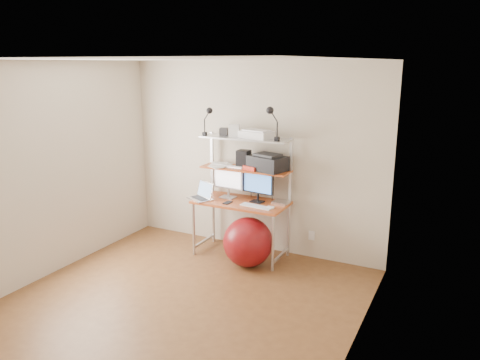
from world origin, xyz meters
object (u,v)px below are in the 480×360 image
Objects in this scene: laptop at (202,195)px; exercise_ball at (248,242)px; printer at (268,163)px; monitor_silver at (228,179)px; monitor_black at (258,185)px.

laptop is 0.65× the size of exercise_ball.
laptop is at bearing -146.32° from printer.
monitor_silver reaches higher than exercise_ball.
laptop is at bearing 169.94° from exercise_ball.
monitor_silver is at bearing 63.91° from laptop.
monitor_silver is 0.40m from laptop.
monitor_silver is at bearing -173.58° from monitor_black.
monitor_silver is 1.18× the size of laptop.
exercise_ball is (0.45, -0.34, -0.68)m from monitor_silver.
printer is (0.53, 0.05, 0.26)m from monitor_silver.
printer is at bearing 44.61° from laptop.
monitor_black is 0.73m from exercise_ball.
monitor_silver is 0.43m from monitor_black.
monitor_silver reaches higher than laptop.
monitor_black is at bearing 93.67° from exercise_ball.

